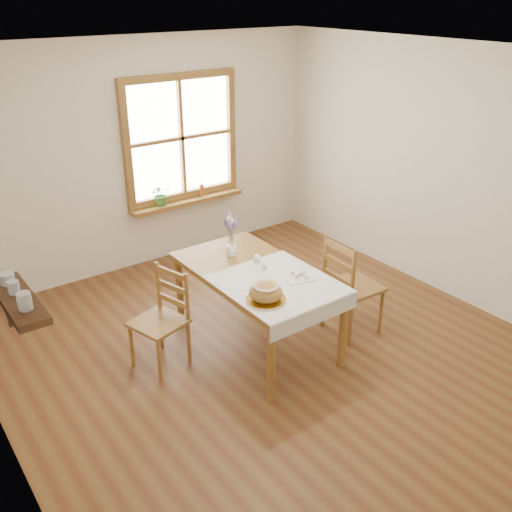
{
  "coord_description": "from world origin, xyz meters",
  "views": [
    {
      "loc": [
        -2.67,
        -3.36,
        3.06
      ],
      "look_at": [
        0.0,
        0.3,
        0.9
      ],
      "focal_mm": 40.0,
      "sensor_mm": 36.0,
      "label": 1
    }
  ],
  "objects": [
    {
      "name": "flower_vase",
      "position": [
        -0.0,
        0.69,
        0.8
      ],
      "size": [
        0.1,
        0.1,
        0.1
      ],
      "primitive_type": "cylinder",
      "rotation": [
        0.0,
        0.0,
        -0.15
      ],
      "color": "white",
      "rests_on": "dining_table"
    },
    {
      "name": "chair_right",
      "position": [
        0.88,
        -0.06,
        0.49
      ],
      "size": [
        0.5,
        0.48,
        0.98
      ],
      "primitive_type": null,
      "rotation": [
        0.0,
        0.0,
        1.51
      ],
      "color": "olive",
      "rests_on": "ground"
    },
    {
      "name": "lavender_bouquet",
      "position": [
        -0.0,
        0.69,
        1.0
      ],
      "size": [
        0.16,
        0.16,
        0.3
      ],
      "primitive_type": null,
      "color": "#645292",
      "rests_on": "flower_vase"
    },
    {
      "name": "ground",
      "position": [
        0.0,
        0.0,
        0.0
      ],
      "size": [
        5.0,
        5.0,
        0.0
      ],
      "primitive_type": "plane",
      "color": "brown",
      "rests_on": "ground"
    },
    {
      "name": "pepper_shaker",
      "position": [
        0.05,
        0.25,
        0.81
      ],
      "size": [
        0.06,
        0.06,
        0.09
      ],
      "primitive_type": "cylinder",
      "rotation": [
        0.0,
        0.0,
        -0.24
      ],
      "color": "white",
      "rests_on": "table_linen"
    },
    {
      "name": "wall_shelf",
      "position": [
        -2.16,
        -0.6,
        1.61
      ],
      "size": [
        0.16,
        0.6,
        0.24
      ],
      "color": "#482717",
      "rests_on": "ground"
    },
    {
      "name": "table_linen",
      "position": [
        0.0,
        -0.0,
        0.76
      ],
      "size": [
        0.91,
        0.99,
        0.01
      ],
      "primitive_type": "cube",
      "color": "white",
      "rests_on": "dining_table"
    },
    {
      "name": "window",
      "position": [
        0.5,
        2.47,
        1.45
      ],
      "size": [
        1.46,
        0.08,
        1.46
      ],
      "color": "olive",
      "rests_on": "ground"
    },
    {
      "name": "egg_napkin",
      "position": [
        0.21,
        -0.04,
        0.77
      ],
      "size": [
        0.3,
        0.27,
        0.01
      ],
      "primitive_type": "cube",
      "rotation": [
        0.0,
        0.0,
        -0.22
      ],
      "color": "white",
      "rests_on": "table_linen"
    },
    {
      "name": "window_sill",
      "position": [
        0.5,
        2.4,
        0.69
      ],
      "size": [
        1.46,
        0.2,
        0.05
      ],
      "color": "olive",
      "rests_on": "ground"
    },
    {
      "name": "amber_bottle",
      "position": [
        0.71,
        2.4,
        0.79
      ],
      "size": [
        0.07,
        0.07,
        0.16
      ],
      "primitive_type": "cylinder",
      "rotation": [
        0.0,
        0.0,
        -0.23
      ],
      "color": "#9D511D",
      "rests_on": "window_sill"
    },
    {
      "name": "chair_left",
      "position": [
        -0.88,
        0.52,
        0.44
      ],
      "size": [
        0.53,
        0.51,
        0.88
      ],
      "primitive_type": null,
      "rotation": [
        0.0,
        0.0,
        -1.29
      ],
      "color": "olive",
      "rests_on": "ground"
    },
    {
      "name": "bread_loaf",
      "position": [
        -0.26,
        -0.19,
        0.85
      ],
      "size": [
        0.27,
        0.27,
        0.15
      ],
      "primitive_type": "ellipsoid",
      "color": "#B0853E",
      "rests_on": "bread_plate"
    },
    {
      "name": "bread_plate",
      "position": [
        -0.26,
        -0.19,
        0.77
      ],
      "size": [
        0.39,
        0.39,
        0.02
      ],
      "primitive_type": "cylinder",
      "rotation": [
        0.0,
        0.0,
        -0.28
      ],
      "color": "white",
      "rests_on": "table_linen"
    },
    {
      "name": "room_walls",
      "position": [
        0.0,
        0.0,
        1.71
      ],
      "size": [
        4.6,
        5.1,
        2.65
      ],
      "color": "silver",
      "rests_on": "ground"
    },
    {
      "name": "dining_table",
      "position": [
        0.0,
        0.3,
        0.66
      ],
      "size": [
        0.9,
        1.6,
        0.75
      ],
      "color": "olive",
      "rests_on": "ground"
    },
    {
      "name": "salt_shaker",
      "position": [
        0.07,
        0.39,
        0.81
      ],
      "size": [
        0.07,
        0.07,
        0.1
      ],
      "primitive_type": "cylinder",
      "rotation": [
        0.0,
        0.0,
        -0.22
      ],
      "color": "white",
      "rests_on": "table_linen"
    },
    {
      "name": "eggs",
      "position": [
        0.21,
        -0.04,
        0.79
      ],
      "size": [
        0.23,
        0.21,
        0.04
      ],
      "primitive_type": null,
      "rotation": [
        0.0,
        0.0,
        -0.22
      ],
      "color": "silver",
      "rests_on": "egg_napkin"
    },
    {
      "name": "potted_plant",
      "position": [
        0.16,
        2.4,
        0.82
      ],
      "size": [
        0.27,
        0.29,
        0.21
      ],
      "primitive_type": "imported",
      "rotation": [
        0.0,
        0.0,
        -0.14
      ],
      "color": "#417D32",
      "rests_on": "window_sill"
    }
  ]
}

